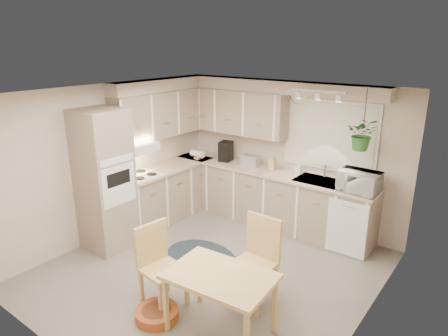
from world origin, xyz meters
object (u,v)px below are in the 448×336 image
(braided_rug, at_px, (201,258))
(microwave, at_px, (359,179))
(pet_bed, at_px, (157,314))
(dining_table, at_px, (220,303))
(chair_left, at_px, (163,268))
(chair_back, at_px, (253,263))

(braided_rug, height_order, microwave, microwave)
(braided_rug, bearing_deg, pet_bed, -71.01)
(pet_bed, relative_size, microwave, 0.88)
(dining_table, distance_m, pet_bed, 0.80)
(chair_left, xyz_separation_m, chair_back, (0.80, 0.66, 0.03))
(braided_rug, bearing_deg, chair_back, -19.50)
(chair_back, bearing_deg, chair_left, 40.94)
(dining_table, relative_size, pet_bed, 2.25)
(pet_bed, bearing_deg, chair_back, 52.80)
(dining_table, height_order, chair_back, chair_back)
(microwave, bearing_deg, pet_bed, -110.56)
(chair_back, distance_m, pet_bed, 1.23)
(dining_table, xyz_separation_m, braided_rug, (-1.14, 1.03, -0.34))
(braided_rug, relative_size, microwave, 2.19)
(dining_table, distance_m, microwave, 2.73)
(chair_left, height_order, pet_bed, chair_left)
(pet_bed, distance_m, microwave, 3.27)
(dining_table, relative_size, microwave, 1.99)
(dining_table, height_order, braided_rug, dining_table)
(chair_back, bearing_deg, microwave, -103.55)
(pet_bed, height_order, microwave, microwave)
(dining_table, height_order, chair_left, chair_left)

